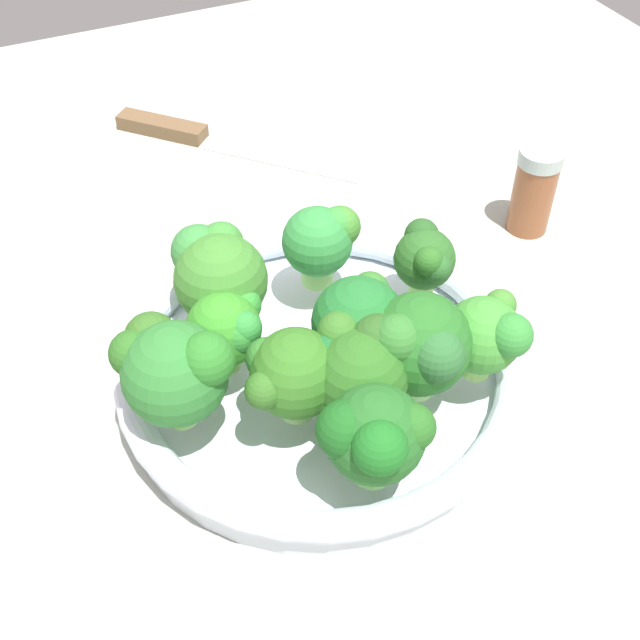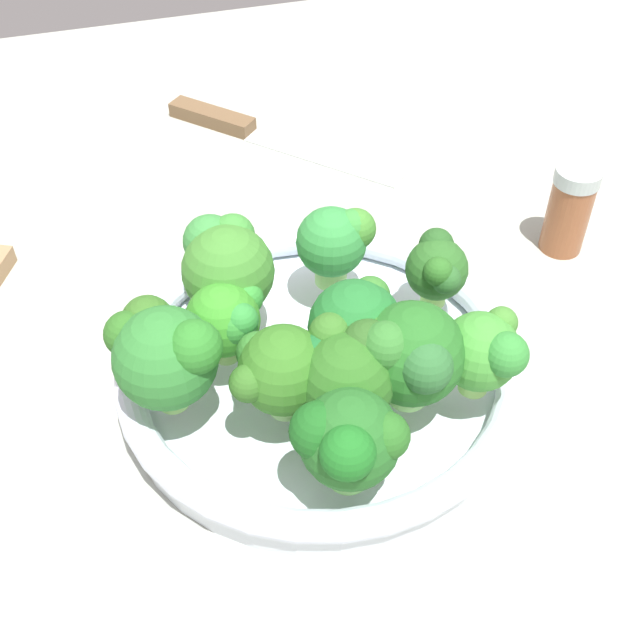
{
  "view_description": "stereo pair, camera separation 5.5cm",
  "coord_description": "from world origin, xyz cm",
  "px_view_note": "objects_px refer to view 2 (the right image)",
  "views": [
    {
      "loc": [
        12.59,
        35.44,
        45.21
      ],
      "look_at": [
        -3.65,
        0.02,
        6.77
      ],
      "focal_mm": 45.5,
      "sensor_mm": 36.0,
      "label": 1
    },
    {
      "loc": [
        7.47,
        37.36,
        45.21
      ],
      "look_at": [
        -3.65,
        0.02,
        6.77
      ],
      "focal_mm": 45.5,
      "sensor_mm": 36.0,
      "label": 2
    }
  ],
  "objects_px": {
    "broccoli_floret_2": "(437,268)",
    "broccoli_floret_8": "(484,352)",
    "broccoli_floret_5": "(337,240)",
    "broccoli_floret_1": "(227,320)",
    "bowl": "(320,368)",
    "broccoli_floret_7": "(411,356)",
    "broccoli_floret_4": "(357,327)",
    "knife": "(250,131)",
    "broccoli_floret_3": "(225,263)",
    "broccoli_floret_0": "(347,374)",
    "broccoli_floret_6": "(277,371)",
    "broccoli_floret_10": "(348,440)",
    "pepper_shaker": "(569,209)",
    "broccoli_floret_9": "(164,353)"
  },
  "relations": [
    {
      "from": "bowl",
      "to": "knife",
      "type": "height_order",
      "value": "bowl"
    },
    {
      "from": "broccoli_floret_3",
      "to": "broccoli_floret_5",
      "type": "bearing_deg",
      "value": -173.67
    },
    {
      "from": "broccoli_floret_5",
      "to": "broccoli_floret_1",
      "type": "bearing_deg",
      "value": 30.66
    },
    {
      "from": "broccoli_floret_2",
      "to": "broccoli_floret_8",
      "type": "bearing_deg",
      "value": 87.04
    },
    {
      "from": "broccoli_floret_0",
      "to": "knife",
      "type": "height_order",
      "value": "broccoli_floret_0"
    },
    {
      "from": "knife",
      "to": "broccoli_floret_0",
      "type": "bearing_deg",
      "value": 85.9
    },
    {
      "from": "broccoli_floret_3",
      "to": "broccoli_floret_5",
      "type": "xyz_separation_m",
      "value": [
        -0.08,
        -0.01,
        -0.01
      ]
    },
    {
      "from": "broccoli_floret_4",
      "to": "knife",
      "type": "height_order",
      "value": "broccoli_floret_4"
    },
    {
      "from": "broccoli_floret_3",
      "to": "broccoli_floret_8",
      "type": "relative_size",
      "value": 1.22
    },
    {
      "from": "broccoli_floret_4",
      "to": "knife",
      "type": "relative_size",
      "value": 0.35
    },
    {
      "from": "broccoli_floret_9",
      "to": "pepper_shaker",
      "type": "xyz_separation_m",
      "value": [
        -0.35,
        -0.11,
        -0.04
      ]
    },
    {
      "from": "broccoli_floret_2",
      "to": "pepper_shaker",
      "type": "bearing_deg",
      "value": -155.16
    },
    {
      "from": "broccoli_floret_7",
      "to": "broccoli_floret_6",
      "type": "bearing_deg",
      "value": -11.31
    },
    {
      "from": "broccoli_floret_5",
      "to": "pepper_shaker",
      "type": "xyz_separation_m",
      "value": [
        -0.21,
        -0.03,
        -0.04
      ]
    },
    {
      "from": "broccoli_floret_1",
      "to": "broccoli_floret_6",
      "type": "relative_size",
      "value": 0.91
    },
    {
      "from": "broccoli_floret_0",
      "to": "broccoli_floret_9",
      "type": "height_order",
      "value": "broccoli_floret_9"
    },
    {
      "from": "broccoli_floret_5",
      "to": "broccoli_floret_9",
      "type": "relative_size",
      "value": 0.83
    },
    {
      "from": "broccoli_floret_5",
      "to": "broccoli_floret_9",
      "type": "xyz_separation_m",
      "value": [
        0.14,
        0.08,
        0.01
      ]
    },
    {
      "from": "broccoli_floret_2",
      "to": "broccoli_floret_8",
      "type": "height_order",
      "value": "broccoli_floret_8"
    },
    {
      "from": "broccoli_floret_5",
      "to": "broccoli_floret_10",
      "type": "height_order",
      "value": "broccoli_floret_10"
    },
    {
      "from": "broccoli_floret_8",
      "to": "pepper_shaker",
      "type": "distance_m",
      "value": 0.22
    },
    {
      "from": "broccoli_floret_1",
      "to": "broccoli_floret_2",
      "type": "relative_size",
      "value": 1.08
    },
    {
      "from": "broccoli_floret_2",
      "to": "broccoli_floret_4",
      "type": "xyz_separation_m",
      "value": [
        0.08,
        0.05,
        0.01
      ]
    },
    {
      "from": "broccoli_floret_8",
      "to": "pepper_shaker",
      "type": "relative_size",
      "value": 0.78
    },
    {
      "from": "bowl",
      "to": "broccoli_floret_4",
      "type": "height_order",
      "value": "broccoli_floret_4"
    },
    {
      "from": "broccoli_floret_7",
      "to": "pepper_shaker",
      "type": "xyz_separation_m",
      "value": [
        -0.2,
        -0.15,
        -0.04
      ]
    },
    {
      "from": "broccoli_floret_7",
      "to": "broccoli_floret_8",
      "type": "relative_size",
      "value": 1.21
    },
    {
      "from": "pepper_shaker",
      "to": "knife",
      "type": "bearing_deg",
      "value": -49.32
    },
    {
      "from": "broccoli_floret_7",
      "to": "broccoli_floret_8",
      "type": "height_order",
      "value": "broccoli_floret_7"
    },
    {
      "from": "bowl",
      "to": "broccoli_floret_0",
      "type": "distance_m",
      "value": 0.08
    },
    {
      "from": "broccoli_floret_3",
      "to": "knife",
      "type": "distance_m",
      "value": 0.31
    },
    {
      "from": "broccoli_floret_6",
      "to": "broccoli_floret_10",
      "type": "relative_size",
      "value": 0.96
    },
    {
      "from": "broccoli_floret_4",
      "to": "pepper_shaker",
      "type": "relative_size",
      "value": 0.9
    },
    {
      "from": "broccoli_floret_9",
      "to": "broccoli_floret_10",
      "type": "relative_size",
      "value": 1.12
    },
    {
      "from": "broccoli_floret_3",
      "to": "broccoli_floret_5",
      "type": "distance_m",
      "value": 0.09
    },
    {
      "from": "broccoli_floret_4",
      "to": "bowl",
      "type": "bearing_deg",
      "value": -56.27
    },
    {
      "from": "broccoli_floret_2",
      "to": "broccoli_floret_4",
      "type": "bearing_deg",
      "value": 32.36
    },
    {
      "from": "broccoli_floret_1",
      "to": "broccoli_floret_6",
      "type": "distance_m",
      "value": 0.06
    },
    {
      "from": "knife",
      "to": "broccoli_floret_6",
      "type": "bearing_deg",
      "value": 79.94
    },
    {
      "from": "broccoli_floret_0",
      "to": "broccoli_floret_3",
      "type": "distance_m",
      "value": 0.13
    },
    {
      "from": "broccoli_floret_2",
      "to": "broccoli_floret_5",
      "type": "bearing_deg",
      "value": -35.56
    },
    {
      "from": "bowl",
      "to": "broccoli_floret_8",
      "type": "height_order",
      "value": "broccoli_floret_8"
    },
    {
      "from": "pepper_shaker",
      "to": "broccoli_floret_10",
      "type": "bearing_deg",
      "value": 37.65
    },
    {
      "from": "bowl",
      "to": "broccoli_floret_7",
      "type": "bearing_deg",
      "value": 125.18
    },
    {
      "from": "broccoli_floret_6",
      "to": "pepper_shaker",
      "type": "xyz_separation_m",
      "value": [
        -0.29,
        -0.14,
        -0.03
      ]
    },
    {
      "from": "broccoli_floret_2",
      "to": "broccoli_floret_6",
      "type": "relative_size",
      "value": 0.84
    },
    {
      "from": "broccoli_floret_3",
      "to": "broccoli_floret_0",
      "type": "bearing_deg",
      "value": 113.63
    },
    {
      "from": "broccoli_floret_1",
      "to": "broccoli_floret_10",
      "type": "height_order",
      "value": "broccoli_floret_10"
    },
    {
      "from": "broccoli_floret_1",
      "to": "broccoli_floret_8",
      "type": "xyz_separation_m",
      "value": [
        -0.15,
        0.08,
        0.0
      ]
    },
    {
      "from": "broccoli_floret_9",
      "to": "broccoli_floret_10",
      "type": "distance_m",
      "value": 0.13
    }
  ]
}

